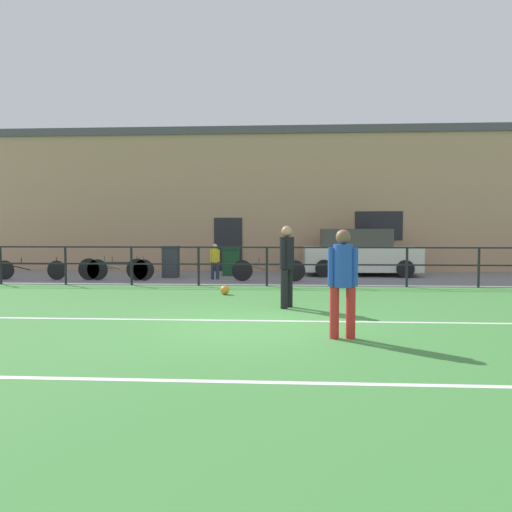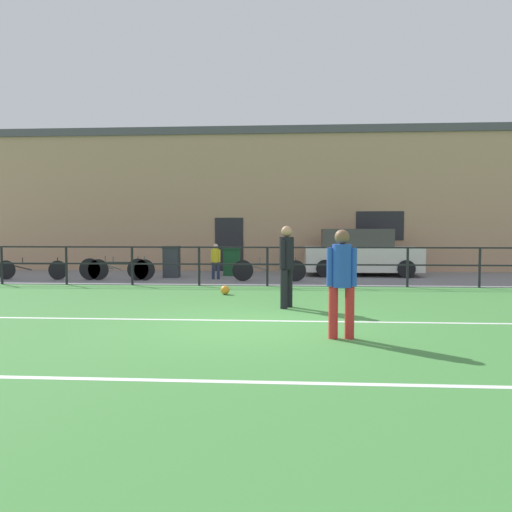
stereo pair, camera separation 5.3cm
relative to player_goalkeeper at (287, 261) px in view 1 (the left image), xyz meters
The scene contains 17 objects.
ground 2.28m from the player_goalkeeper, 106.66° to the right, with size 60.00×44.00×0.04m, color #42843D.
field_line_touchline 1.92m from the player_goalkeeper, 110.73° to the right, with size 36.00×0.11×0.00m, color white.
field_line_hash 5.35m from the player_goalkeeper, 96.40° to the right, with size 36.00×0.11×0.00m, color white.
pavement_strip 6.64m from the player_goalkeeper, 95.12° to the left, with size 48.00×5.00×0.02m, color slate.
perimeter_fence 4.09m from the player_goalkeeper, 98.26° to the left, with size 36.07×0.07×1.15m.
clubhouse_facade 10.42m from the player_goalkeeper, 93.27° to the left, with size 28.00×2.56×5.62m.
player_goalkeeper is the anchor object (origin of this frame).
player_striker 3.07m from the player_goalkeeper, 73.97° to the right, with size 0.45×0.29×1.65m.
soccer_ball_match 2.74m from the player_goalkeeper, 127.21° to the left, with size 0.23×0.23×0.23m, color orange.
spectator_child 6.24m from the player_goalkeeper, 112.18° to the left, with size 0.32×0.20×1.16m.
parked_car_red 7.98m from the player_goalkeeper, 71.31° to the left, with size 3.99×1.94×1.65m.
bicycle_parked_0 7.50m from the player_goalkeeper, 135.48° to the left, with size 2.18×0.04×0.77m.
bicycle_parked_1 7.67m from the player_goalkeeper, 136.76° to the left, with size 2.28×0.04×0.79m.
bicycle_parked_2 9.83m from the player_goalkeeper, 147.72° to the left, with size 2.36×0.04×0.72m.
bicycle_parked_3 5.31m from the player_goalkeeper, 96.45° to the left, with size 2.32×0.04×0.76m.
trash_bin_0 7.42m from the player_goalkeeper, 105.47° to the left, with size 0.59×0.50×0.97m.
trash_bin_1 7.44m from the player_goalkeeper, 122.04° to the left, with size 0.55×0.47×1.06m.
Camera 1 is at (0.61, -8.64, 1.65)m, focal length 35.56 mm.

